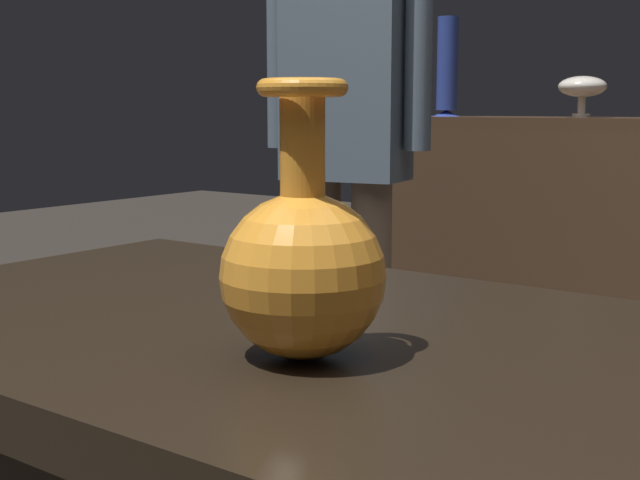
# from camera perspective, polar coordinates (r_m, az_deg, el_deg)

# --- Properties ---
(vase_centerpiece) EXTENTS (0.15, 0.15, 0.25)m
(vase_centerpiece) POSITION_cam_1_polar(r_m,az_deg,el_deg) (0.77, -1.15, -1.67)
(vase_centerpiece) COLOR orange
(vase_centerpiece) RESTS_ON display_plinth
(shelf_vase_far_left) EXTENTS (0.11, 0.11, 0.36)m
(shelf_vase_far_left) POSITION_cam_1_polar(r_m,az_deg,el_deg) (3.26, 8.43, 11.13)
(shelf_vase_far_left) COLOR #2D429E
(shelf_vase_far_left) RESTS_ON back_display_shelf
(shelf_vase_left) EXTENTS (0.16, 0.16, 0.14)m
(shelf_vase_left) POSITION_cam_1_polar(r_m,az_deg,el_deg) (3.02, 17.00, 9.63)
(shelf_vase_left) COLOR silver
(shelf_vase_left) RESTS_ON back_display_shelf
(visitor_near_left) EXTENTS (0.46, 0.24, 1.68)m
(visitor_near_left) POSITION_cam_1_polar(r_m,az_deg,el_deg) (2.32, 1.75, 8.07)
(visitor_near_left) COLOR #846B56
(visitor_near_left) RESTS_ON ground_plane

